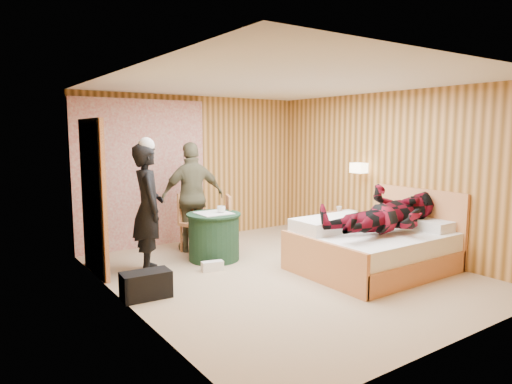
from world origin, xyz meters
TOP-DOWN VIEW (x-y plane):
  - floor at (0.00, 0.00)m, footprint 4.20×5.00m
  - ceiling at (0.00, 0.00)m, footprint 4.20×5.00m
  - wall_back at (0.00, 2.50)m, footprint 4.20×0.02m
  - wall_left at (-2.10, 0.00)m, footprint 0.02×5.00m
  - wall_right at (2.10, 0.00)m, footprint 0.02×5.00m
  - curtain at (-1.00, 2.43)m, footprint 2.20×0.08m
  - doorway at (-2.06, 1.40)m, footprint 0.06×0.90m
  - wall_lamp at (1.92, 0.45)m, footprint 0.26×0.24m
  - bed at (1.13, -0.58)m, footprint 1.98×1.54m
  - nightstand at (1.88, 0.70)m, footprint 0.40×0.55m
  - round_table at (-0.43, 1.08)m, footprint 0.80×0.80m
  - chair_far at (-0.45, 1.71)m, footprint 0.52×0.52m
  - chair_near at (-0.13, 1.36)m, footprint 0.54×0.54m
  - duffel_bag at (-1.85, 0.14)m, footprint 0.57×0.33m
  - sneaker_left at (-0.16, 1.26)m, footprint 0.25×0.12m
  - sneaker_right at (-0.72, 0.62)m, footprint 0.31×0.18m
  - woman_standing at (-1.42, 1.10)m, footprint 0.54×0.70m
  - man_at_table at (-0.43, 1.74)m, footprint 1.06×0.57m
  - man_on_bed at (1.15, -0.80)m, footprint 0.86×0.67m
  - book_lower at (1.88, 0.65)m, footprint 0.21×0.25m
  - book_upper at (1.88, 0.65)m, footprint 0.17×0.23m
  - cup_nightstand at (1.88, 0.83)m, footprint 0.12×0.12m
  - cup_table at (-0.33, 1.03)m, footprint 0.14×0.14m

SIDE VIEW (x-z plane):
  - floor at x=0.00m, z-range -0.01..0.01m
  - sneaker_left at x=-0.16m, z-range 0.00..0.11m
  - sneaker_right at x=-0.72m, z-range 0.00..0.13m
  - duffel_bag at x=-1.85m, z-range 0.00..0.31m
  - nightstand at x=1.88m, z-range 0.01..0.54m
  - bed at x=1.13m, z-range -0.22..0.84m
  - round_table at x=-0.43m, z-range 0.00..0.71m
  - chair_near at x=-0.13m, z-range 0.07..0.98m
  - book_lower at x=1.88m, z-range 0.53..0.55m
  - chair_far at x=-0.45m, z-range 0.07..1.00m
  - book_upper at x=1.88m, z-range 0.55..0.57m
  - cup_nightstand at x=1.88m, z-range 0.53..0.62m
  - cup_table at x=-0.33m, z-range 0.71..0.80m
  - man_at_table at x=-0.43m, z-range 0.00..1.72m
  - woman_standing at x=-1.42m, z-range 0.00..1.73m
  - man_on_bed at x=1.15m, z-range 0.07..1.84m
  - doorway at x=-2.06m, z-range 0.00..2.05m
  - curtain at x=-1.00m, z-range 0.00..2.40m
  - wall_back at x=0.00m, z-range 0.00..2.50m
  - wall_left at x=-2.10m, z-range 0.00..2.50m
  - wall_right at x=2.10m, z-range 0.00..2.50m
  - wall_lamp at x=1.92m, z-range 1.22..1.38m
  - ceiling at x=0.00m, z-range 2.50..2.50m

